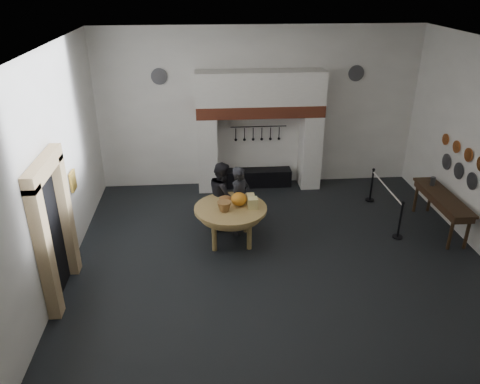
{
  "coord_description": "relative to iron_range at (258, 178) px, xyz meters",
  "views": [
    {
      "loc": [
        -1.56,
        -8.81,
        5.75
      ],
      "look_at": [
        -0.81,
        0.46,
        1.35
      ],
      "focal_mm": 35.0,
      "sensor_mm": 36.0,
      "label": 1
    }
  ],
  "objects": [
    {
      "name": "wall_left",
      "position": [
        -4.5,
        -3.72,
        2.0
      ],
      "size": [
        0.02,
        8.0,
        4.5
      ],
      "primitive_type": "cube",
      "color": "white",
      "rests_on": "floor"
    },
    {
      "name": "barrier_post_far",
      "position": [
        2.96,
        -1.25,
        0.2
      ],
      "size": [
        0.05,
        0.05,
        0.9
      ],
      "primitive_type": "cylinder",
      "color": "black",
      "rests_on": "floor"
    },
    {
      "name": "work_table",
      "position": [
        -1.01,
        -3.06,
        0.59
      ],
      "size": [
        1.73,
        1.73,
        0.07
      ],
      "primitive_type": "cylinder",
      "rotation": [
        0.0,
        0.0,
        0.04
      ],
      "color": "#A78D4F",
      "rests_on": "floor"
    },
    {
      "name": "pumpkin",
      "position": [
        -0.81,
        -2.96,
        0.78
      ],
      "size": [
        0.36,
        0.36,
        0.31
      ],
      "primitive_type": "ellipsoid",
      "color": "orange",
      "rests_on": "work_table"
    },
    {
      "name": "wicker_basket",
      "position": [
        -1.16,
        -3.21,
        0.73
      ],
      "size": [
        0.33,
        0.33,
        0.22
      ],
      "primitive_type": "cone",
      "rotation": [
        3.14,
        0.0,
        0.04
      ],
      "color": "#935D36",
      "rests_on": "work_table"
    },
    {
      "name": "floor",
      "position": [
        0.0,
        -3.72,
        -0.25
      ],
      "size": [
        9.0,
        8.0,
        0.02
      ],
      "primitive_type": "cube",
      "color": "black",
      "rests_on": "ground"
    },
    {
      "name": "copper_pan_d",
      "position": [
        4.46,
        -1.87,
        1.7
      ],
      "size": [
        0.03,
        0.28,
        0.28
      ],
      "primitive_type": "cylinder",
      "rotation": [
        0.0,
        1.57,
        0.0
      ],
      "color": "#C6662D",
      "rests_on": "wall_right"
    },
    {
      "name": "wall_back",
      "position": [
        0.0,
        0.28,
        2.0
      ],
      "size": [
        9.0,
        0.02,
        4.5
      ],
      "primitive_type": "cube",
      "color": "white",
      "rests_on": "floor"
    },
    {
      "name": "barrier_post_near",
      "position": [
        2.96,
        -3.25,
        0.2
      ],
      "size": [
        0.05,
        0.05,
        0.9
      ],
      "primitive_type": "cylinder",
      "color": "black",
      "rests_on": "floor"
    },
    {
      "name": "pewter_jug",
      "position": [
        4.1,
        -2.31,
        0.76
      ],
      "size": [
        0.12,
        0.12,
        0.22
      ],
      "primitive_type": "cylinder",
      "color": "#47474B",
      "rests_on": "side_table"
    },
    {
      "name": "hearth_brick_band",
      "position": [
        0.0,
        -0.07,
        2.06
      ],
      "size": [
        3.5,
        0.72,
        0.32
      ],
      "primitive_type": "cube",
      "color": "#9E442B",
      "rests_on": "chimney_pier_left"
    },
    {
      "name": "copper_pan_b",
      "position": [
        4.46,
        -2.97,
        1.7
      ],
      "size": [
        0.03,
        0.32,
        0.32
      ],
      "primitive_type": "cylinder",
      "rotation": [
        0.0,
        1.57,
        0.0
      ],
      "color": "#C6662D",
      "rests_on": "wall_right"
    },
    {
      "name": "wall_plaque",
      "position": [
        -4.45,
        -2.92,
        1.35
      ],
      "size": [
        0.05,
        0.34,
        0.44
      ],
      "primitive_type": "cube",
      "color": "gold",
      "rests_on": "wall_left"
    },
    {
      "name": "utensil_rail",
      "position": [
        0.0,
        0.2,
        1.5
      ],
      "size": [
        1.6,
        0.02,
        0.02
      ],
      "primitive_type": "cylinder",
      "rotation": [
        0.0,
        1.57,
        0.0
      ],
      "color": "black",
      "rests_on": "wall_back"
    },
    {
      "name": "door_jamb_far",
      "position": [
        -4.38,
        -4.02,
        1.05
      ],
      "size": [
        0.22,
        0.3,
        2.6
      ],
      "primitive_type": "cube",
      "color": "tan",
      "rests_on": "floor"
    },
    {
      "name": "door_lintel",
      "position": [
        -4.38,
        -4.72,
        2.4
      ],
      "size": [
        0.22,
        1.7,
        0.3
      ],
      "primitive_type": "cube",
      "color": "tan",
      "rests_on": "door_jamb_near"
    },
    {
      "name": "door_jamb_near",
      "position": [
        -4.38,
        -5.42,
        1.05
      ],
      "size": [
        0.22,
        0.3,
        2.6
      ],
      "primitive_type": "cube",
      "color": "tan",
      "rests_on": "floor"
    },
    {
      "name": "pewter_plate_back_right",
      "position": [
        2.7,
        0.24,
        2.95
      ],
      "size": [
        0.44,
        0.03,
        0.44
      ],
      "primitive_type": "cylinder",
      "rotation": [
        1.57,
        0.0,
        0.0
      ],
      "color": "#4C4C51",
      "rests_on": "wall_back"
    },
    {
      "name": "pewter_plate_right",
      "position": [
        4.46,
        -2.12,
        1.2
      ],
      "size": [
        0.03,
        0.4,
        0.4
      ],
      "primitive_type": "cylinder",
      "rotation": [
        0.0,
        1.57,
        0.0
      ],
      "color": "#4C4C51",
      "rests_on": "wall_right"
    },
    {
      "name": "copper_pan_c",
      "position": [
        4.46,
        -2.42,
        1.7
      ],
      "size": [
        0.03,
        0.3,
        0.3
      ],
      "primitive_type": "cylinder",
      "rotation": [
        0.0,
        1.57,
        0.0
      ],
      "color": "#C6662D",
      "rests_on": "wall_right"
    },
    {
      "name": "pewter_plate_left",
      "position": [
        4.46,
        -3.32,
        1.2
      ],
      "size": [
        0.03,
        0.4,
        0.4
      ],
      "primitive_type": "cylinder",
      "rotation": [
        0.0,
        1.57,
        0.0
      ],
      "color": "#4C4C51",
      "rests_on": "wall_right"
    },
    {
      "name": "chimney_pier_right",
      "position": [
        1.48,
        -0.07,
        0.82
      ],
      "size": [
        0.55,
        0.7,
        2.15
      ],
      "primitive_type": "cube",
      "color": "silver",
      "rests_on": "floor"
    },
    {
      "name": "door_recess",
      "position": [
        -4.47,
        -4.72,
        1.0
      ],
      "size": [
        0.04,
        1.1,
        2.5
      ],
      "primitive_type": "cube",
      "color": "black",
      "rests_on": "floor"
    },
    {
      "name": "barrier_rope",
      "position": [
        2.96,
        -2.25,
        0.6
      ],
      "size": [
        0.04,
        2.0,
        0.04
      ],
      "primitive_type": "cylinder",
      "rotation": [
        1.57,
        0.0,
        0.0
      ],
      "color": "silver",
      "rests_on": "barrier_post_near"
    },
    {
      "name": "iron_range",
      "position": [
        0.0,
        0.0,
        0.0
      ],
      "size": [
        1.9,
        0.45,
        0.5
      ],
      "primitive_type": "cube",
      "color": "black",
      "rests_on": "floor"
    },
    {
      "name": "cheese_block_big",
      "position": [
        -0.51,
        -3.11,
        0.74
      ],
      "size": [
        0.22,
        0.22,
        0.24
      ],
      "primitive_type": "cube",
      "color": "#DCD183",
      "rests_on": "work_table"
    },
    {
      "name": "visitor_far",
      "position": [
        -1.15,
        -2.3,
        0.58
      ],
      "size": [
        0.65,
        0.82,
        1.67
      ],
      "primitive_type": "imported",
      "rotation": [
        0.0,
        0.0,
        1.59
      ],
      "color": "black",
      "rests_on": "floor"
    },
    {
      "name": "bread_loaf",
      "position": [
        -1.11,
        -2.71,
        0.69
      ],
      "size": [
        0.31,
        0.18,
        0.13
      ],
      "primitive_type": "ellipsoid",
      "color": "#936234",
      "rests_on": "work_table"
    },
    {
      "name": "side_table",
      "position": [
        4.1,
        -2.91,
        0.62
      ],
      "size": [
        0.55,
        2.2,
        0.06
      ],
      "primitive_type": "cube",
      "color": "#372214",
      "rests_on": "floor"
    },
    {
      "name": "visitor_near",
      "position": [
        -0.75,
        -2.7,
        0.6
      ],
      "size": [
        0.72,
        0.73,
        1.7
      ],
      "primitive_type": "imported",
      "rotation": [
        0.0,
        0.0,
        0.81
      ],
      "color": "black",
      "rests_on": "floor"
    },
    {
      "name": "chimney_hood",
      "position": [
        0.0,
        -0.07,
        2.67
      ],
      "size": [
        3.5,
        0.7,
        0.9
      ],
      "primitive_type": "cube",
      "color": "silver",
      "rests_on": "hearth_brick_band"
    },
    {
      "name": "cheese_block_small",
      "position": [
        -0.53,
        -2.81,
        0.72
      ],
      "size": [
        0.18,
        0.18,
        0.2
      ],
      "primitive_type": "cube",
      "color": "#E6D389",
      "rests_on": "work_table"
    },
    {
      "name": "chimney_pier_left",
      "position": [
        -1.48,
        -0.07,
        0.82
      ],
      "size": [
        0.55,
        0.7,
        2.15
      ],
      "primitive_type": "cube",
      "color": "silver",
      "rests_on": "floor"
    },
    {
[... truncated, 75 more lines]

